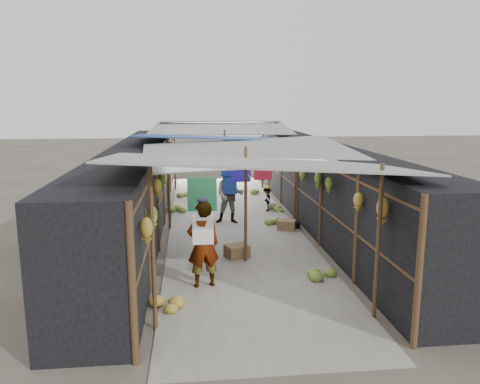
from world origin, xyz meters
name	(u,v)px	position (x,y,z in m)	size (l,w,h in m)	color
ground	(267,323)	(0.00, 0.00, 0.00)	(80.00, 80.00, 0.00)	#6B6356
aisle_slab	(231,222)	(0.00, 6.50, 0.01)	(3.60, 16.00, 0.02)	#9E998E
stall_left	(138,186)	(-2.70, 6.50, 1.15)	(1.40, 15.00, 2.30)	black
stall_right	(321,183)	(2.70, 6.50, 1.15)	(1.40, 15.00, 2.30)	black
crate_near	(237,251)	(-0.16, 3.29, 0.15)	(0.51, 0.40, 0.30)	#97744D
crate_mid	(286,225)	(1.45, 5.47, 0.15)	(0.49, 0.39, 0.29)	#97744D
crate_back	(195,190)	(-1.02, 11.02, 0.16)	(0.49, 0.40, 0.31)	#97744D
black_basin	(290,224)	(1.62, 5.79, 0.09)	(0.61, 0.61, 0.18)	black
vendor_elderly	(203,245)	(-0.98, 1.65, 0.86)	(0.62, 0.41, 1.71)	silver
shopper_blue	(230,195)	(-0.06, 6.39, 0.87)	(0.84, 0.66, 1.74)	#2037A0
vendor_seated	(267,200)	(1.28, 7.76, 0.40)	(0.52, 0.30, 0.81)	#514A46
market_canopy	(231,141)	(0.03, 6.83, 2.40)	(5.62, 15.20, 2.77)	brown
hanging_bananas	(234,167)	(0.07, 6.45, 1.67)	(3.96, 13.79, 0.79)	#A3812A
floor_bananas	(248,216)	(0.51, 6.67, 0.15)	(3.90, 10.71, 0.32)	olive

